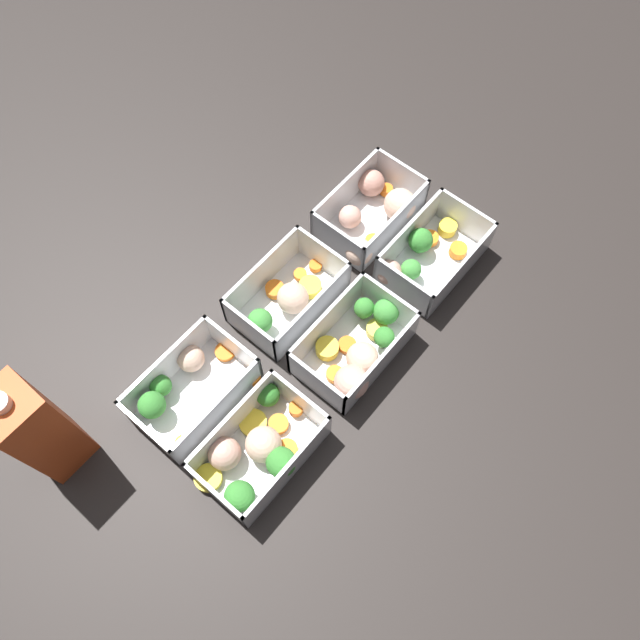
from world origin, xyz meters
name	(u,v)px	position (x,y,z in m)	size (l,w,h in m)	color
ground_plane	(320,327)	(0.00, 0.00, 0.00)	(4.00, 4.00, 0.00)	#282321
container_near_left	(257,451)	(-0.20, -0.06, 0.03)	(0.18, 0.11, 0.07)	white
container_near_center	(359,348)	(0.00, -0.07, 0.03)	(0.17, 0.11, 0.07)	white
container_near_right	(425,255)	(0.19, -0.05, 0.02)	(0.17, 0.11, 0.07)	white
container_far_left	(187,388)	(-0.20, 0.07, 0.02)	(0.17, 0.12, 0.07)	white
container_far_center	(287,297)	(0.00, 0.06, 0.02)	(0.17, 0.10, 0.07)	white
container_far_right	(374,212)	(0.20, 0.06, 0.03)	(0.18, 0.13, 0.07)	white
juice_carton	(37,430)	(-0.36, 0.14, 0.10)	(0.07, 0.07, 0.20)	#D14C1E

